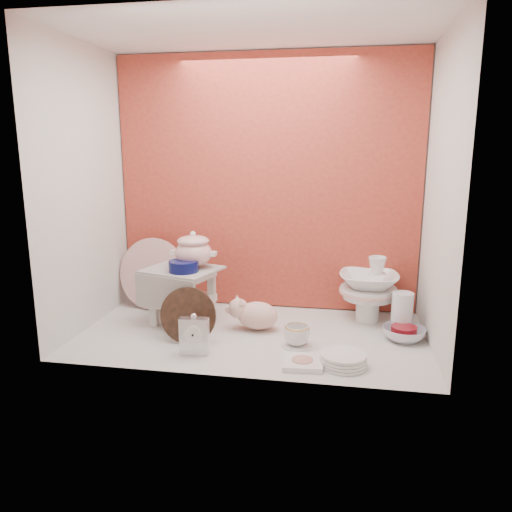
{
  "coord_description": "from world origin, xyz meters",
  "views": [
    {
      "loc": [
        0.45,
        -2.41,
        0.97
      ],
      "look_at": [
        0.02,
        0.02,
        0.42
      ],
      "focal_mm": 34.55,
      "sensor_mm": 36.0,
      "label": 1
    }
  ],
  "objects_px": {
    "mantel_clock": "(194,334)",
    "crystal_bowl": "(404,334)",
    "soup_tureen": "(193,249)",
    "floral_platter": "(152,274)",
    "blue_white_vase": "(162,289)",
    "plush_pig": "(258,315)",
    "porcelain_tower": "(368,289)",
    "dinner_plate_stack": "(343,359)",
    "step_stool": "(183,296)",
    "gold_rim_teacup": "(297,335)"
  },
  "relations": [
    {
      "from": "crystal_bowl",
      "to": "soup_tureen",
      "type": "bearing_deg",
      "value": 176.33
    },
    {
      "from": "mantel_clock",
      "to": "soup_tureen",
      "type": "bearing_deg",
      "value": 101.2
    },
    {
      "from": "soup_tureen",
      "to": "floral_platter",
      "type": "relative_size",
      "value": 0.56
    },
    {
      "from": "soup_tureen",
      "to": "floral_platter",
      "type": "xyz_separation_m",
      "value": [
        -0.32,
        0.19,
        -0.2
      ]
    },
    {
      "from": "gold_rim_teacup",
      "to": "dinner_plate_stack",
      "type": "height_order",
      "value": "gold_rim_teacup"
    },
    {
      "from": "porcelain_tower",
      "to": "crystal_bowl",
      "type": "bearing_deg",
      "value": -57.28
    },
    {
      "from": "step_stool",
      "to": "blue_white_vase",
      "type": "relative_size",
      "value": 1.66
    },
    {
      "from": "plush_pig",
      "to": "dinner_plate_stack",
      "type": "distance_m",
      "value": 0.59
    },
    {
      "from": "mantel_clock",
      "to": "floral_platter",
      "type": "bearing_deg",
      "value": 120.52
    },
    {
      "from": "mantel_clock",
      "to": "crystal_bowl",
      "type": "bearing_deg",
      "value": 14.3
    },
    {
      "from": "mantel_clock",
      "to": "crystal_bowl",
      "type": "height_order",
      "value": "mantel_clock"
    },
    {
      "from": "gold_rim_teacup",
      "to": "crystal_bowl",
      "type": "relative_size",
      "value": 0.59
    },
    {
      "from": "gold_rim_teacup",
      "to": "plush_pig",
      "type": "bearing_deg",
      "value": 140.09
    },
    {
      "from": "crystal_bowl",
      "to": "mantel_clock",
      "type": "bearing_deg",
      "value": -160.34
    },
    {
      "from": "blue_white_vase",
      "to": "plush_pig",
      "type": "distance_m",
      "value": 0.7
    },
    {
      "from": "plush_pig",
      "to": "crystal_bowl",
      "type": "height_order",
      "value": "plush_pig"
    },
    {
      "from": "floral_platter",
      "to": "blue_white_vase",
      "type": "height_order",
      "value": "floral_platter"
    },
    {
      "from": "step_stool",
      "to": "blue_white_vase",
      "type": "xyz_separation_m",
      "value": [
        -0.22,
        0.26,
        -0.05
      ]
    },
    {
      "from": "floral_platter",
      "to": "blue_white_vase",
      "type": "relative_size",
      "value": 1.93
    },
    {
      "from": "blue_white_vase",
      "to": "gold_rim_teacup",
      "type": "distance_m",
      "value": 0.99
    },
    {
      "from": "floral_platter",
      "to": "dinner_plate_stack",
      "type": "xyz_separation_m",
      "value": [
        1.15,
        -0.63,
        -0.19
      ]
    },
    {
      "from": "soup_tureen",
      "to": "plush_pig",
      "type": "bearing_deg",
      "value": -9.31
    },
    {
      "from": "floral_platter",
      "to": "porcelain_tower",
      "type": "xyz_separation_m",
      "value": [
        1.28,
        0.0,
        -0.03
      ]
    },
    {
      "from": "plush_pig",
      "to": "porcelain_tower",
      "type": "distance_m",
      "value": 0.65
    },
    {
      "from": "crystal_bowl",
      "to": "porcelain_tower",
      "type": "relative_size",
      "value": 0.58
    },
    {
      "from": "plush_pig",
      "to": "floral_platter",
      "type": "bearing_deg",
      "value": 176.22
    },
    {
      "from": "gold_rim_teacup",
      "to": "step_stool",
      "type": "bearing_deg",
      "value": 161.61
    },
    {
      "from": "step_stool",
      "to": "soup_tureen",
      "type": "distance_m",
      "value": 0.27
    },
    {
      "from": "floral_platter",
      "to": "porcelain_tower",
      "type": "height_order",
      "value": "floral_platter"
    },
    {
      "from": "soup_tureen",
      "to": "mantel_clock",
      "type": "xyz_separation_m",
      "value": [
        0.13,
        -0.43,
        -0.32
      ]
    },
    {
      "from": "step_stool",
      "to": "floral_platter",
      "type": "bearing_deg",
      "value": 156.28
    },
    {
      "from": "blue_white_vase",
      "to": "mantel_clock",
      "type": "height_order",
      "value": "blue_white_vase"
    },
    {
      "from": "plush_pig",
      "to": "gold_rim_teacup",
      "type": "height_order",
      "value": "plush_pig"
    },
    {
      "from": "soup_tureen",
      "to": "gold_rim_teacup",
      "type": "xyz_separation_m",
      "value": [
        0.6,
        -0.25,
        -0.36
      ]
    },
    {
      "from": "plush_pig",
      "to": "step_stool",
      "type": "bearing_deg",
      "value": -167.03
    },
    {
      "from": "mantel_clock",
      "to": "gold_rim_teacup",
      "type": "xyz_separation_m",
      "value": [
        0.47,
        0.18,
        -0.04
      ]
    },
    {
      "from": "blue_white_vase",
      "to": "plush_pig",
      "type": "height_order",
      "value": "blue_white_vase"
    },
    {
      "from": "mantel_clock",
      "to": "gold_rim_teacup",
      "type": "height_order",
      "value": "mantel_clock"
    },
    {
      "from": "soup_tureen",
      "to": "crystal_bowl",
      "type": "bearing_deg",
      "value": -3.67
    },
    {
      "from": "mantel_clock",
      "to": "plush_pig",
      "type": "xyz_separation_m",
      "value": [
        0.24,
        0.37,
        -0.02
      ]
    },
    {
      "from": "floral_platter",
      "to": "gold_rim_teacup",
      "type": "relative_size",
      "value": 3.43
    },
    {
      "from": "step_stool",
      "to": "dinner_plate_stack",
      "type": "distance_m",
      "value": 0.98
    },
    {
      "from": "floral_platter",
      "to": "mantel_clock",
      "type": "xyz_separation_m",
      "value": [
        0.45,
        -0.62,
        -0.11
      ]
    },
    {
      "from": "mantel_clock",
      "to": "plush_pig",
      "type": "relative_size",
      "value": 0.72
    },
    {
      "from": "crystal_bowl",
      "to": "floral_platter",
      "type": "bearing_deg",
      "value": 169.62
    },
    {
      "from": "floral_platter",
      "to": "crystal_bowl",
      "type": "height_order",
      "value": "floral_platter"
    },
    {
      "from": "plush_pig",
      "to": "dinner_plate_stack",
      "type": "height_order",
      "value": "plush_pig"
    },
    {
      "from": "blue_white_vase",
      "to": "plush_pig",
      "type": "bearing_deg",
      "value": -23.59
    },
    {
      "from": "blue_white_vase",
      "to": "gold_rim_teacup",
      "type": "xyz_separation_m",
      "value": [
        0.87,
        -0.47,
        -0.05
      ]
    },
    {
      "from": "gold_rim_teacup",
      "to": "porcelain_tower",
      "type": "height_order",
      "value": "porcelain_tower"
    }
  ]
}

